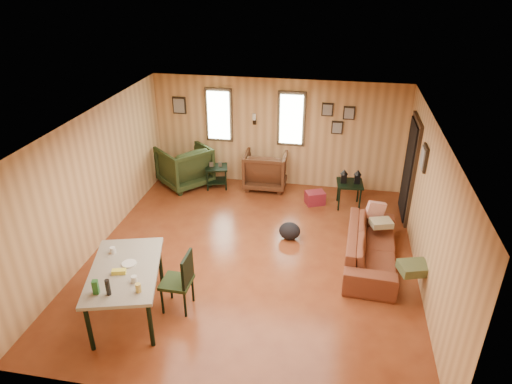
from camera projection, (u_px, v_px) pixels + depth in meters
room at (265, 188)px, 7.58m from camera, size 5.54×6.04×2.44m
sofa at (372, 242)px, 7.57m from camera, size 0.72×2.10×0.81m
recliner_brown at (266, 167)px, 10.15m from camera, size 0.93×0.87×0.94m
recliner_green at (184, 164)px, 10.22m from camera, size 1.35×1.36×1.02m
end_table at (216, 173)px, 10.17m from camera, size 0.58×0.55×0.62m
side_table at (350, 182)px, 9.28m from camera, size 0.56×0.56×0.83m
cooler at (315, 198)px, 9.56m from camera, size 0.46×0.40×0.28m
backpack at (290, 231)px, 8.33m from camera, size 0.44×0.37×0.34m
sofa_pillows at (394, 240)px, 7.44m from camera, size 0.95×1.86×0.38m
dining_table at (125, 273)px, 6.30m from camera, size 1.30×1.73×1.01m
dining_chair at (181, 279)px, 6.50m from camera, size 0.43×0.43×0.94m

